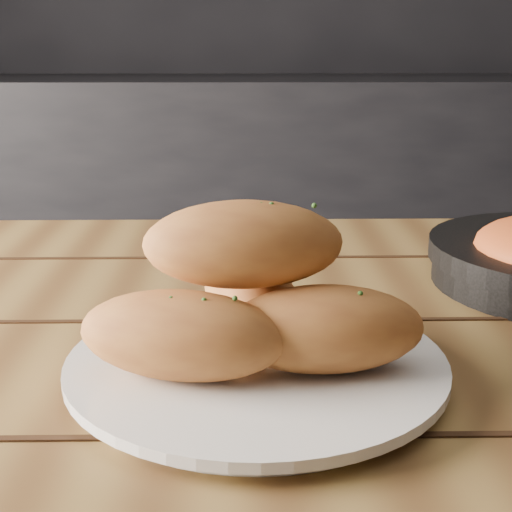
% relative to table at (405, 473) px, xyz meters
% --- Properties ---
extents(counter, '(2.80, 0.60, 0.90)m').
position_rel_table_xyz_m(counter, '(0.29, 1.65, -0.21)').
color(counter, black).
rests_on(counter, ground).
extents(table, '(1.44, 0.99, 0.75)m').
position_rel_table_xyz_m(table, '(0.00, 0.00, 0.00)').
color(table, brown).
rests_on(table, ground).
extents(plate, '(0.28, 0.28, 0.02)m').
position_rel_table_xyz_m(plate, '(-0.12, -0.02, 0.10)').
color(plate, silver).
rests_on(plate, table).
extents(bread_rolls, '(0.25, 0.21, 0.12)m').
position_rel_table_xyz_m(bread_rolls, '(-0.13, -0.02, 0.16)').
color(bread_rolls, '#AC6B2F').
rests_on(bread_rolls, plate).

